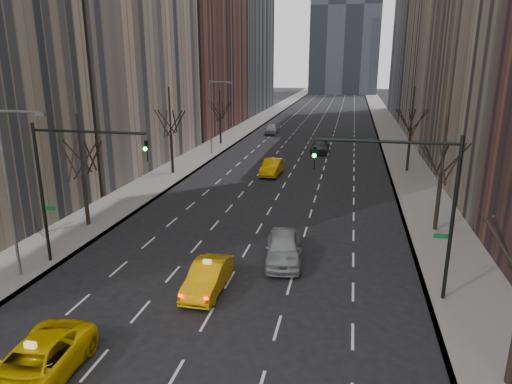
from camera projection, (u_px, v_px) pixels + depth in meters
The scene contains 17 objects.
sidewalk_left at pixel (247, 127), 81.46m from camera, with size 4.50×320.00×0.15m, color slate.
sidewalk_right at pixel (389, 131), 76.65m from camera, with size 4.50×320.00×0.15m, color slate.
tree_lw_b at pixel (83, 175), 31.47m from camera, with size 3.36×3.50×7.82m.
tree_lw_c at pixel (171, 136), 46.44m from camera, with size 3.36×3.50×8.74m.
tree_lw_d at pixel (220, 119), 63.51m from camera, with size 3.36×3.50×7.36m.
tree_rw_b at pixel (441, 179), 30.52m from camera, with size 3.36×3.50×7.82m.
tree_rw_c at pixel (410, 134), 47.37m from camera, with size 3.36×3.50×8.74m.
traffic_mast_left at pixel (66, 172), 24.76m from camera, with size 6.69×0.39×8.00m.
traffic_mast_right at pixel (417, 191), 21.18m from camera, with size 6.69×0.39×8.00m.
streetlight_near at pixel (12, 177), 23.19m from camera, with size 2.83×0.22×9.00m.
streetlight_far at pixel (213, 110), 56.13m from camera, with size 2.83×0.22×9.00m.
taxi_suv at pixel (34, 366), 16.35m from camera, with size 2.52×5.46×1.52m, color #E8BD04.
taxi_sedan at pixel (208, 277), 23.13m from camera, with size 1.58×4.53×1.49m, color #E89E04.
silver_sedan_ahead at pixel (283, 248), 26.48m from camera, with size 2.03×5.05×1.72m, color gray.
far_taxi at pixel (272, 167), 47.06m from camera, with size 1.70×4.89×1.61m, color #E7A304.
far_suv_grey at pixel (320, 146), 58.93m from camera, with size 2.22×5.47×1.59m, color #303035.
far_car_white at pixel (272, 129), 74.26m from camera, with size 1.85×4.61×1.57m, color silver.
Camera 1 is at (5.93, -9.48, 11.27)m, focal length 32.00 mm.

